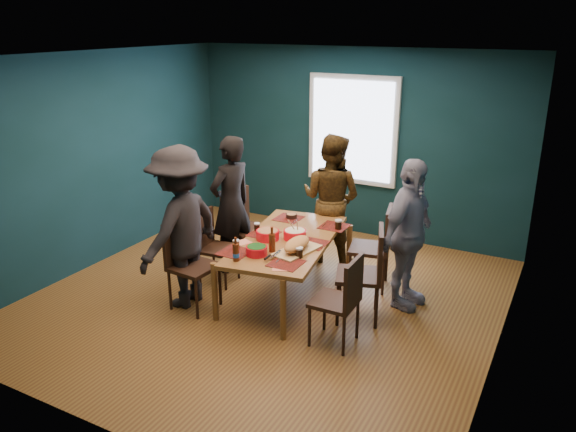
# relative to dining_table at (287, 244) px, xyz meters

# --- Properties ---
(room) EXTENTS (5.01, 5.01, 2.71)m
(room) POSITION_rel_dining_table_xyz_m (-0.16, 0.09, 0.73)
(room) COLOR olive
(room) RESTS_ON ground
(dining_table) EXTENTS (1.23, 2.00, 0.71)m
(dining_table) POSITION_rel_dining_table_xyz_m (0.00, 0.00, 0.00)
(dining_table) COLOR olive
(dining_table) RESTS_ON floor
(chair_left_far) EXTENTS (0.57, 0.57, 0.98)m
(chair_left_far) POSITION_rel_dining_table_xyz_m (-1.01, 0.59, -0.07)
(chair_left_far) COLOR black
(chair_left_far) RESTS_ON floor
(chair_left_mid) EXTENTS (0.45, 0.45, 0.90)m
(chair_left_mid) POSITION_rel_dining_table_xyz_m (-0.99, -0.08, -0.12)
(chair_left_mid) COLOR black
(chair_left_mid) RESTS_ON floor
(chair_left_near) EXTENTS (0.49, 0.49, 1.00)m
(chair_left_near) POSITION_rel_dining_table_xyz_m (-0.87, -0.72, -0.06)
(chair_left_near) COLOR black
(chair_left_near) RESTS_ON floor
(chair_right_far) EXTENTS (0.54, 0.54, 1.01)m
(chair_right_far) POSITION_rel_dining_table_xyz_m (0.83, 0.70, -0.06)
(chair_right_far) COLOR black
(chair_right_far) RESTS_ON floor
(chair_right_mid) EXTENTS (0.59, 0.59, 1.03)m
(chair_right_mid) POSITION_rel_dining_table_xyz_m (1.00, -0.07, -0.04)
(chair_right_mid) COLOR black
(chair_right_mid) RESTS_ON floor
(chair_right_near) EXTENTS (0.42, 0.42, 0.93)m
(chair_right_near) POSITION_rel_dining_table_xyz_m (0.97, -0.67, -0.10)
(chair_right_near) COLOR black
(chair_right_near) RESTS_ON floor
(person_far_left) EXTENTS (0.56, 0.72, 1.73)m
(person_far_left) POSITION_rel_dining_table_xyz_m (-0.98, 0.33, 0.22)
(person_far_left) COLOR black
(person_far_left) RESTS_ON floor
(person_back) EXTENTS (0.86, 0.69, 1.70)m
(person_back) POSITION_rel_dining_table_xyz_m (0.01, 1.20, 0.21)
(person_back) COLOR black
(person_back) RESTS_ON floor
(person_right) EXTENTS (0.59, 1.05, 1.69)m
(person_right) POSITION_rel_dining_table_xyz_m (1.26, 0.42, 0.20)
(person_right) COLOR silver
(person_right) RESTS_ON floor
(person_near_left) EXTENTS (0.71, 1.19, 1.81)m
(person_near_left) POSITION_rel_dining_table_xyz_m (-0.96, -0.69, 0.26)
(person_near_left) COLOR black
(person_near_left) RESTS_ON floor
(bowl_salad) EXTENTS (0.26, 0.26, 0.11)m
(bowl_salad) POSITION_rel_dining_table_xyz_m (-0.19, -0.12, 0.12)
(bowl_salad) COLOR red
(bowl_salad) RESTS_ON dining_table
(bowl_dumpling) EXTENTS (0.26, 0.26, 0.24)m
(bowl_dumpling) POSITION_rel_dining_table_xyz_m (0.07, 0.04, 0.12)
(bowl_dumpling) COLOR red
(bowl_dumpling) RESTS_ON dining_table
(bowl_herbs) EXTENTS (0.23, 0.23, 0.10)m
(bowl_herbs) POSITION_rel_dining_table_xyz_m (-0.07, -0.55, 0.12)
(bowl_herbs) COLOR red
(bowl_herbs) RESTS_ON dining_table
(cutting_board) EXTENTS (0.38, 0.71, 0.15)m
(cutting_board) POSITION_rel_dining_table_xyz_m (0.26, -0.28, 0.14)
(cutting_board) COLOR tan
(cutting_board) RESTS_ON dining_table
(small_bowl) EXTENTS (0.14, 0.14, 0.06)m
(small_bowl) POSITION_rel_dining_table_xyz_m (-0.28, 0.63, 0.10)
(small_bowl) COLOR black
(small_bowl) RESTS_ON dining_table
(beer_bottle_a) EXTENTS (0.07, 0.07, 0.26)m
(beer_bottle_a) POSITION_rel_dining_table_xyz_m (-0.18, -0.78, 0.16)
(beer_bottle_a) COLOR #4C1F0D
(beer_bottle_a) RESTS_ON dining_table
(beer_bottle_b) EXTENTS (0.07, 0.07, 0.28)m
(beer_bottle_b) POSITION_rel_dining_table_xyz_m (0.03, -0.40, 0.17)
(beer_bottle_b) COLOR #4C1F0D
(beer_bottle_b) RESTS_ON dining_table
(cola_glass_a) EXTENTS (0.07, 0.07, 0.10)m
(cola_glass_a) POSITION_rel_dining_table_xyz_m (-0.36, -0.51, 0.12)
(cola_glass_a) COLOR black
(cola_glass_a) RESTS_ON dining_table
(cola_glass_b) EXTENTS (0.08, 0.08, 0.11)m
(cola_glass_b) POSITION_rel_dining_table_xyz_m (0.35, -0.41, 0.13)
(cola_glass_b) COLOR black
(cola_glass_b) RESTS_ON dining_table
(cola_glass_c) EXTENTS (0.08, 0.08, 0.12)m
(cola_glass_c) POSITION_rel_dining_table_xyz_m (0.39, 0.55, 0.13)
(cola_glass_c) COLOR black
(cola_glass_c) RESTS_ON dining_table
(cola_glass_d) EXTENTS (0.07, 0.07, 0.10)m
(cola_glass_d) POSITION_rel_dining_table_xyz_m (-0.43, 0.05, 0.12)
(cola_glass_d) COLOR black
(cola_glass_d) RESTS_ON dining_table
(napkin_a) EXTENTS (0.18, 0.18, 0.00)m
(napkin_a) POSITION_rel_dining_table_xyz_m (0.37, 0.07, 0.07)
(napkin_a) COLOR #E67D60
(napkin_a) RESTS_ON dining_table
(napkin_b) EXTENTS (0.20, 0.20, 0.00)m
(napkin_b) POSITION_rel_dining_table_xyz_m (-0.38, -0.33, 0.07)
(napkin_b) COLOR #E67D60
(napkin_b) RESTS_ON dining_table
(napkin_c) EXTENTS (0.20, 0.20, 0.00)m
(napkin_c) POSITION_rel_dining_table_xyz_m (0.31, -0.73, 0.07)
(napkin_c) COLOR #E67D60
(napkin_c) RESTS_ON dining_table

